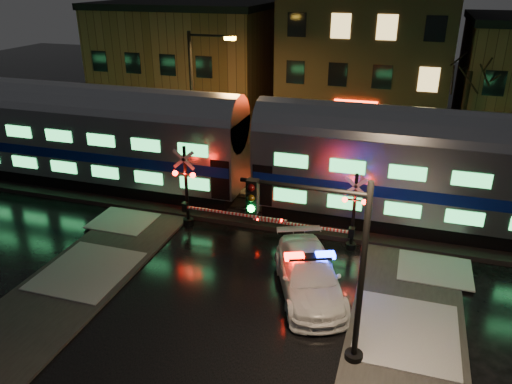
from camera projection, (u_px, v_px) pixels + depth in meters
ground at (255, 262)px, 21.87m from camera, size 120.00×120.00×0.00m
ballast at (284, 212)px, 26.19m from camera, size 90.00×4.20×0.24m
sidewalk_left at (38, 314)px, 18.40m from camera, size 4.00×20.00×0.12m
building_left at (189, 64)px, 42.86m from camera, size 14.00×10.00×9.00m
building_mid at (367, 56)px, 38.66m from camera, size 12.00×11.00×11.50m
train at (250, 149)px, 25.39m from camera, size 51.00×3.12×5.92m
police_car at (309, 275)px, 19.43m from camera, size 4.18×5.97×1.78m
crossing_signal_right at (345, 219)px, 22.31m from camera, size 5.23×0.63×3.71m
crossing_signal_left at (193, 195)px, 24.29m from camera, size 5.82×0.66×4.12m
traffic_light at (329, 268)px, 15.16m from camera, size 4.11×0.72×6.36m
streetlight at (197, 95)px, 29.53m from camera, size 2.89×0.30×8.63m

